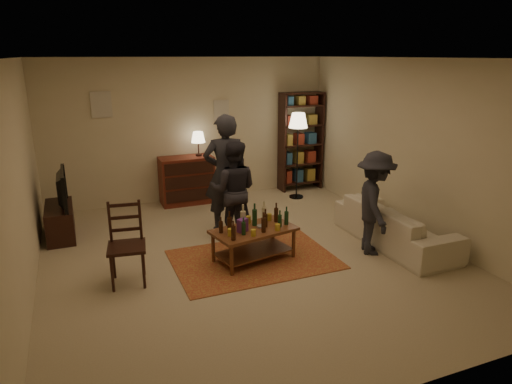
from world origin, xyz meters
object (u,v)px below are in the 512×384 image
bookshelf (301,140)px  sofa (395,225)px  dresser (187,179)px  person_right (233,190)px  person_left (225,174)px  person_by_sofa (375,203)px  tv_stand (59,213)px  coffee_table (254,232)px  dining_chair (126,240)px  floor_lamp (298,126)px

bookshelf → sofa: 3.26m
dresser → bookshelf: (2.44, 0.07, 0.56)m
person_right → person_left: bearing=-61.6°
dresser → person_by_sofa: (1.89, -3.23, 0.26)m
sofa → person_left: size_ratio=1.10×
tv_stand → person_left: (2.48, -0.72, 0.56)m
coffee_table → person_left: bearing=89.7°
tv_stand → dresser: dresser is taller
dining_chair → bookshelf: bookshelf is taller
tv_stand → floor_lamp: (4.34, 0.43, 1.04)m
bookshelf → person_right: bearing=-137.4°
dining_chair → tv_stand: 2.06m
dresser → person_by_sofa: person_by_sofa is taller
bookshelf → dining_chair: bearing=-143.6°
floor_lamp → person_by_sofa: floor_lamp is taller
dining_chair → coffee_table: bearing=7.2°
tv_stand → floor_lamp: size_ratio=0.63×
dining_chair → person_right: bearing=34.9°
coffee_table → person_by_sofa: person_by_sofa is taller
floor_lamp → person_left: size_ratio=0.89×
bookshelf → sofa: size_ratio=0.97×
sofa → person_by_sofa: size_ratio=1.41×
dresser → floor_lamp: floor_lamp is taller
person_left → sofa: bearing=157.0°
dining_chair → person_left: size_ratio=0.55×
dining_chair → floor_lamp: bearing=41.4°
dresser → sofa: (2.39, -3.11, -0.17)m
tv_stand → sofa: (4.64, -2.20, -0.08)m
bookshelf → coffee_table: bearing=-127.3°
sofa → person_by_sofa: person_by_sofa is taller
sofa → person_by_sofa: (-0.50, -0.12, 0.44)m
sofa → bookshelf: bearing=-0.8°
dining_chair → dresser: size_ratio=0.77×
dresser → person_right: bearing=-82.8°
tv_stand → person_by_sofa: bearing=-29.2°
person_left → person_by_sofa: (1.67, -1.60, -0.20)m
coffee_table → person_right: size_ratio=0.80×
bookshelf → floor_lamp: 0.76m
floor_lamp → person_right: 2.44m
floor_lamp → person_by_sofa: (-0.19, -2.75, -0.68)m
coffee_table → bookshelf: (2.22, 2.91, 0.62)m
bookshelf → sofa: (-0.05, -3.18, -0.73)m
tv_stand → person_by_sofa: person_by_sofa is taller
dining_chair → sofa: (3.85, -0.30, -0.25)m
sofa → person_right: 2.48m
bookshelf → person_by_sofa: bookshelf is taller
tv_stand → person_right: (2.50, -1.03, 0.38)m
tv_stand → floor_lamp: bearing=5.7°
person_by_sofa → person_right: bearing=75.2°
coffee_table → person_right: person_right is taller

